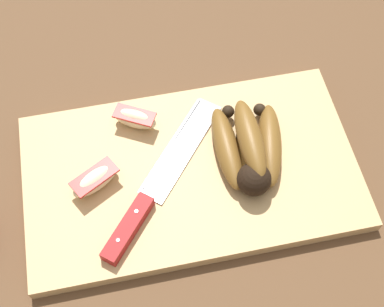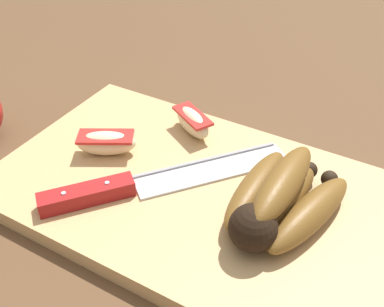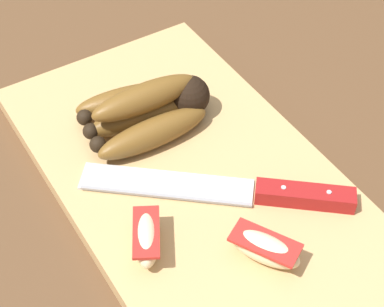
# 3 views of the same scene
# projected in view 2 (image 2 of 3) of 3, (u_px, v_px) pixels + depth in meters

# --- Properties ---
(ground_plane) EXTENTS (6.00, 6.00, 0.00)m
(ground_plane) POSITION_uv_depth(u_px,v_px,m) (202.00, 198.00, 0.52)
(ground_plane) COLOR brown
(cutting_board) EXTENTS (0.46, 0.27, 0.02)m
(cutting_board) POSITION_uv_depth(u_px,v_px,m) (203.00, 197.00, 0.50)
(cutting_board) COLOR tan
(cutting_board) RESTS_ON ground_plane
(banana_bunch) EXTENTS (0.11, 0.15, 0.06)m
(banana_bunch) POSITION_uv_depth(u_px,v_px,m) (279.00, 201.00, 0.45)
(banana_bunch) COLOR black
(banana_bunch) RESTS_ON cutting_board
(chefs_knife) EXTENTS (0.20, 0.23, 0.02)m
(chefs_knife) POSITION_uv_depth(u_px,v_px,m) (132.00, 185.00, 0.50)
(chefs_knife) COLOR silver
(chefs_knife) RESTS_ON cutting_board
(apple_wedge_near) EXTENTS (0.07, 0.06, 0.03)m
(apple_wedge_near) POSITION_uv_depth(u_px,v_px,m) (106.00, 142.00, 0.54)
(apple_wedge_near) COLOR beige
(apple_wedge_near) RESTS_ON cutting_board
(apple_wedge_middle) EXTENTS (0.07, 0.05, 0.03)m
(apple_wedge_middle) POSITION_uv_depth(u_px,v_px,m) (193.00, 122.00, 0.57)
(apple_wedge_middle) COLOR beige
(apple_wedge_middle) RESTS_ON cutting_board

